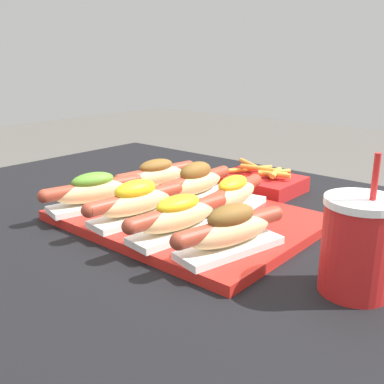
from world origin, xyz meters
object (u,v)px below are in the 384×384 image
hot_dog_0 (94,191)px  hot_dog_1 (136,202)px  serving_tray (185,219)px  fries_basket (259,182)px  drink_cup (358,246)px  hot_dog_2 (178,217)px  hot_dog_4 (156,176)px  hot_dog_3 (231,230)px  hot_dog_6 (232,195)px  sauce_bowl (84,189)px  hot_dog_5 (195,182)px

hot_dog_0 → hot_dog_1: bearing=3.3°
serving_tray → fries_basket: 0.28m
drink_cup → hot_dog_2: bearing=-172.0°
drink_cup → hot_dog_1: bearing=-175.0°
fries_basket → hot_dog_4: bearing=-124.5°
hot_dog_0 → hot_dog_4: 0.16m
hot_dog_3 → drink_cup: drink_cup is taller
hot_dog_4 → drink_cup: 0.51m
hot_dog_3 → hot_dog_6: size_ratio=0.98×
hot_dog_3 → serving_tray: bearing=153.8°
hot_dog_1 → hot_dog_3: size_ratio=1.02×
hot_dog_4 → sauce_bowl: bearing=-151.1°
serving_tray → hot_dog_6: bearing=51.7°
drink_cup → hot_dog_6: bearing=157.7°
hot_dog_2 → drink_cup: drink_cup is taller
serving_tray → fries_basket: (-0.01, 0.28, 0.01)m
hot_dog_1 → hot_dog_2: hot_dog_1 is taller
hot_dog_2 → hot_dog_5: (-0.11, 0.17, 0.00)m
hot_dog_3 → hot_dog_4: hot_dog_3 is taller
hot_dog_0 → drink_cup: (0.51, 0.04, 0.02)m
hot_dog_2 → sauce_bowl: size_ratio=3.86×
serving_tray → hot_dog_0: hot_dog_0 is taller
hot_dog_4 → drink_cup: (0.50, -0.12, 0.02)m
drink_cup → hot_dog_3: bearing=-168.9°
hot_dog_1 → hot_dog_2: bearing=-2.8°
hot_dog_2 → hot_dog_5: size_ratio=0.99×
hot_dog_1 → hot_dog_5: (-0.00, 0.17, 0.00)m
hot_dog_4 → hot_dog_5: size_ratio=0.99×
drink_cup → hot_dog_0: bearing=-175.4°
hot_dog_4 → fries_basket: 0.25m
serving_tray → hot_dog_1: 0.10m
hot_dog_5 → hot_dog_3: bearing=-38.3°
hot_dog_5 → drink_cup: drink_cup is taller
hot_dog_2 → drink_cup: (0.28, 0.04, 0.02)m
hot_dog_0 → serving_tray: bearing=27.9°
hot_dog_3 → hot_dog_5: hot_dog_5 is taller
hot_dog_2 → sauce_bowl: hot_dog_2 is taller
hot_dog_6 → sauce_bowl: 0.38m
hot_dog_1 → hot_dog_6: hot_dog_1 is taller
serving_tray → hot_dog_3: bearing=-26.2°
hot_dog_4 → sauce_bowl: (-0.15, -0.08, -0.04)m
hot_dog_2 → hot_dog_3: size_ratio=1.02×
hot_dog_4 → sauce_bowl: hot_dog_4 is taller
hot_dog_5 → sauce_bowl: (-0.26, -0.10, -0.04)m
hot_dog_2 → hot_dog_4: 0.27m
hot_dog_6 → sauce_bowl: bearing=-167.7°
hot_dog_6 → hot_dog_5: bearing=171.7°
hot_dog_4 → hot_dog_6: hot_dog_4 is taller
hot_dog_0 → hot_dog_2: (0.22, 0.00, -0.00)m
serving_tray → hot_dog_4: size_ratio=2.11×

